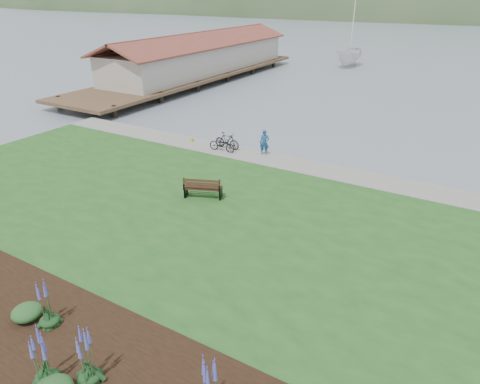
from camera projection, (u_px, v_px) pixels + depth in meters
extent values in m
plane|color=slate|center=(210.00, 212.00, 20.83)|extent=(600.00, 600.00, 0.00)
cube|color=#1F511C|center=(185.00, 226.00, 19.19)|extent=(34.00, 20.00, 0.40)
cube|color=gray|center=(274.00, 160.00, 26.02)|extent=(34.00, 2.20, 0.03)
cube|color=black|center=(100.00, 370.00, 11.65)|extent=(24.00, 4.40, 0.04)
cube|color=#4C3826|center=(193.00, 74.00, 49.87)|extent=(8.00, 36.00, 0.30)
cube|color=#B2ADA3|center=(202.00, 57.00, 50.72)|extent=(6.40, 28.00, 3.00)
cube|color=#311D13|center=(203.00, 188.00, 21.22)|extent=(1.93, 1.29, 0.06)
cube|color=#311D13|center=(201.00, 184.00, 20.76)|extent=(1.75, 0.86, 0.57)
cube|color=black|center=(186.00, 191.00, 21.44)|extent=(0.30, 0.61, 0.50)
cube|color=black|center=(221.00, 193.00, 21.22)|extent=(0.30, 0.61, 0.50)
imported|color=navy|center=(264.00, 141.00, 26.50)|extent=(0.80, 0.68, 1.87)
imported|color=black|center=(222.00, 144.00, 27.25)|extent=(0.71, 1.86, 0.96)
imported|color=black|center=(227.00, 141.00, 27.65)|extent=(0.57, 1.81, 1.08)
imported|color=silver|center=(348.00, 67.00, 59.89)|extent=(11.77, 11.96, 29.21)
cube|color=gold|center=(192.00, 140.00, 29.13)|extent=(0.23, 0.28, 0.27)
ellipsoid|color=#133618|center=(90.00, 376.00, 11.26)|extent=(0.62, 0.62, 0.31)
cone|color=#44469E|center=(84.00, 347.00, 10.82)|extent=(0.40, 0.40, 1.75)
cone|color=#44469E|center=(211.00, 377.00, 9.98)|extent=(0.40, 0.40, 1.76)
ellipsoid|color=#133618|center=(50.00, 320.00, 13.15)|extent=(0.62, 0.62, 0.31)
cone|color=#44469E|center=(43.00, 295.00, 12.73)|extent=(0.36, 0.36, 1.68)
ellipsoid|color=#133618|center=(47.00, 377.00, 11.22)|extent=(0.62, 0.62, 0.31)
cone|color=#44469E|center=(40.00, 350.00, 10.81)|extent=(0.40, 0.40, 1.62)
ellipsoid|color=#1E4C21|center=(27.00, 312.00, 13.37)|extent=(0.93, 0.93, 0.46)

